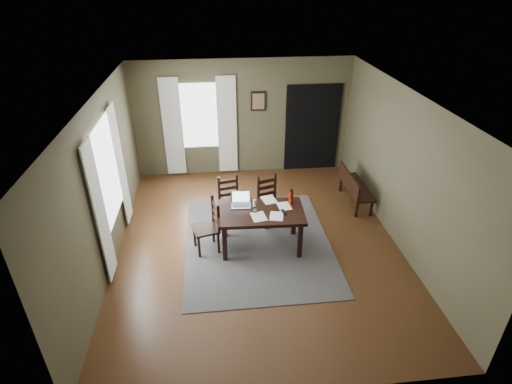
{
  "coord_description": "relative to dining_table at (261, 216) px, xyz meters",
  "views": [
    {
      "loc": [
        -0.69,
        -5.87,
        4.4
      ],
      "look_at": [
        0.0,
        0.3,
        0.9
      ],
      "focal_mm": 28.0,
      "sensor_mm": 36.0,
      "label": 1
    }
  ],
  "objects": [
    {
      "name": "room_shell",
      "position": [
        -0.04,
        0.11,
        1.15
      ],
      "size": [
        5.02,
        6.02,
        2.71
      ],
      "color": "#4B4731",
      "rests_on": "ground"
    },
    {
      "name": "doorway_back",
      "position": [
        1.61,
        3.08,
        0.39
      ],
      "size": [
        1.3,
        0.03,
        2.1
      ],
      "color": "black",
      "rests_on": "ground"
    },
    {
      "name": "window_left",
      "position": [
        -2.51,
        0.31,
        0.79
      ],
      "size": [
        0.01,
        1.3,
        1.7
      ],
      "color": "white",
      "rests_on": "ground"
    },
    {
      "name": "window_back",
      "position": [
        -1.04,
        3.08,
        0.79
      ],
      "size": [
        1.0,
        0.01,
        1.5
      ],
      "color": "white",
      "rests_on": "ground"
    },
    {
      "name": "curtain_left_far",
      "position": [
        -2.48,
        1.13,
        0.54
      ],
      "size": [
        0.03,
        0.48,
        2.3
      ],
      "color": "silver",
      "rests_on": "ground"
    },
    {
      "name": "laptop",
      "position": [
        -0.33,
        0.26,
        0.15
      ],
      "size": [
        0.36,
        0.29,
        0.23
      ],
      "rotation": [
        0.0,
        0.0,
        -0.06
      ],
      "color": "#B7B7BC",
      "rests_on": "dining_table"
    },
    {
      "name": "paper_c",
      "position": [
        0.19,
        0.37,
        0.09
      ],
      "size": [
        0.3,
        0.35,
        0.0
      ],
      "primitive_type": "cube",
      "rotation": [
        0.0,
        0.0,
        0.23
      ],
      "color": "white",
      "rests_on": "dining_table"
    },
    {
      "name": "ground",
      "position": [
        -0.04,
        0.11,
        -0.66
      ],
      "size": [
        5.0,
        6.0,
        0.01
      ],
      "color": "#492C16"
    },
    {
      "name": "curtain_left_near",
      "position": [
        -2.48,
        -0.51,
        0.54
      ],
      "size": [
        0.03,
        0.48,
        2.3
      ],
      "color": "silver",
      "rests_on": "ground"
    },
    {
      "name": "chair_back_left",
      "position": [
        -0.5,
        0.84,
        -0.19
      ],
      "size": [
        0.48,
        0.49,
        0.95
      ],
      "rotation": [
        0.0,
        0.0,
        0.19
      ],
      "color": "black",
      "rests_on": "rug"
    },
    {
      "name": "curtain_back_right",
      "position": [
        -0.42,
        3.05,
        0.54
      ],
      "size": [
        0.44,
        0.03,
        2.3
      ],
      "color": "silver",
      "rests_on": "ground"
    },
    {
      "name": "water_bottle",
      "position": [
        0.55,
        0.2,
        0.22
      ],
      "size": [
        0.09,
        0.09,
        0.28
      ],
      "rotation": [
        0.0,
        0.0,
        0.1
      ],
      "color": "#AD270D",
      "rests_on": "dining_table"
    },
    {
      "name": "paper_b",
      "position": [
        0.24,
        -0.19,
        0.09
      ],
      "size": [
        0.28,
        0.33,
        0.0
      ],
      "primitive_type": "cube",
      "rotation": [
        0.0,
        0.0,
        -0.22
      ],
      "color": "white",
      "rests_on": "dining_table"
    },
    {
      "name": "dining_table",
      "position": [
        0.0,
        0.0,
        0.0
      ],
      "size": [
        1.51,
        0.95,
        0.74
      ],
      "rotation": [
        0.0,
        0.0,
        -0.04
      ],
      "color": "black",
      "rests_on": "rug"
    },
    {
      "name": "curtain_back_left",
      "position": [
        -1.66,
        3.05,
        0.54
      ],
      "size": [
        0.44,
        0.03,
        2.3
      ],
      "color": "silver",
      "rests_on": "ground"
    },
    {
      "name": "rug",
      "position": [
        -0.04,
        0.11,
        -0.65
      ],
      "size": [
        2.6,
        3.2,
        0.01
      ],
      "color": "#454545",
      "rests_on": "ground"
    },
    {
      "name": "chair_back_right",
      "position": [
        0.26,
        0.78,
        -0.19
      ],
      "size": [
        0.52,
        0.52,
        0.95
      ],
      "rotation": [
        0.0,
        0.0,
        0.31
      ],
      "color": "black",
      "rests_on": "rug"
    },
    {
      "name": "drinking_glass",
      "position": [
        -0.09,
        0.16,
        0.16
      ],
      "size": [
        0.06,
        0.06,
        0.13
      ],
      "primitive_type": "cylinder",
      "rotation": [
        0.0,
        0.0,
        0.02
      ],
      "color": "silver",
      "rests_on": "dining_table"
    },
    {
      "name": "computer_mouse",
      "position": [
        -0.11,
        -0.01,
        0.11
      ],
      "size": [
        0.07,
        0.1,
        0.03
      ],
      "primitive_type": "cube",
      "rotation": [
        0.0,
        0.0,
        -0.16
      ],
      "color": "#3F3F42",
      "rests_on": "dining_table"
    },
    {
      "name": "tv_remote",
      "position": [
        0.38,
        -0.08,
        0.1
      ],
      "size": [
        0.07,
        0.17,
        0.02
      ],
      "primitive_type": "cube",
      "rotation": [
        0.0,
        0.0,
        0.16
      ],
      "color": "black",
      "rests_on": "dining_table"
    },
    {
      "name": "paper_d",
      "position": [
        0.42,
        0.11,
        0.09
      ],
      "size": [
        0.25,
        0.31,
        0.0
      ],
      "primitive_type": "cube",
      "rotation": [
        0.0,
        0.0,
        0.12
      ],
      "color": "white",
      "rests_on": "dining_table"
    },
    {
      "name": "chair_end",
      "position": [
        -0.92,
        0.02,
        -0.18
      ],
      "size": [
        0.52,
        0.52,
        0.97
      ],
      "rotation": [
        0.0,
        0.0,
        -1.32
      ],
      "color": "black",
      "rests_on": "rug"
    },
    {
      "name": "framed_picture",
      "position": [
        0.31,
        3.07,
        1.09
      ],
      "size": [
        0.34,
        0.03,
        0.44
      ],
      "color": "black",
      "rests_on": "ground"
    },
    {
      "name": "paper_e",
      "position": [
        -0.06,
        -0.17,
        0.09
      ],
      "size": [
        0.28,
        0.34,
        0.0
      ],
      "primitive_type": "cube",
      "rotation": [
        0.0,
        0.0,
        0.16
      ],
      "color": "white",
      "rests_on": "dining_table"
    },
    {
      "name": "bench",
      "position": [
        2.11,
        1.3,
        -0.23
      ],
      "size": [
        0.4,
        1.26,
        0.71
      ],
      "rotation": [
        0.0,
        0.0,
        1.57
      ],
      "color": "black",
      "rests_on": "ground"
    }
  ]
}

